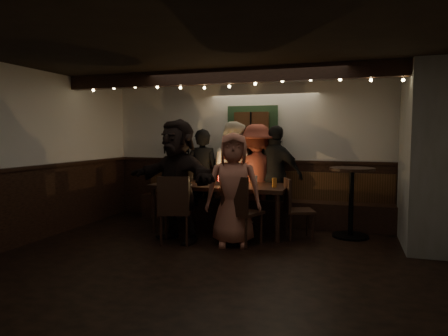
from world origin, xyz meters
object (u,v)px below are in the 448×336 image
(dining_table, at_px, (220,188))
(person_b, at_px, (202,175))
(chair_end, at_px, (294,205))
(person_f, at_px, (178,180))
(chair_near_left, at_px, (175,206))
(person_g, at_px, (233,189))
(chair_near_right, at_px, (239,207))
(high_top, at_px, (351,193))
(person_c, at_px, (233,173))
(person_a, at_px, (180,175))
(person_e, at_px, (276,176))
(person_d, at_px, (257,174))

(dining_table, relative_size, person_b, 1.29)
(chair_end, xyz_separation_m, person_f, (-1.66, -0.66, 0.40))
(chair_near_left, height_order, person_g, person_g)
(chair_near_left, relative_size, chair_near_right, 0.99)
(chair_near_left, height_order, chair_near_right, chair_near_right)
(chair_near_right, bearing_deg, chair_near_left, -166.31)
(high_top, height_order, person_c, person_c)
(person_c, xyz_separation_m, person_g, (0.44, -1.44, -0.10))
(dining_table, relative_size, high_top, 2.02)
(high_top, bearing_deg, person_b, 171.58)
(chair_near_left, height_order, person_c, person_c)
(person_b, bearing_deg, chair_near_left, 89.59)
(dining_table, distance_m, person_a, 1.32)
(person_b, bearing_deg, person_e, 176.51)
(person_b, bearing_deg, chair_near_right, 120.91)
(chair_near_left, bearing_deg, person_b, 96.67)
(person_f, bearing_deg, person_g, 24.12)
(chair_near_left, height_order, high_top, high_top)
(person_e, xyz_separation_m, person_g, (-0.35, -1.48, -0.07))
(chair_near_left, xyz_separation_m, person_b, (-0.19, 1.64, 0.29))
(chair_near_left, distance_m, chair_near_right, 0.94)
(chair_near_left, relative_size, person_c, 0.55)
(dining_table, distance_m, chair_near_left, 1.04)
(person_a, height_order, person_e, person_e)
(person_d, bearing_deg, high_top, 142.38)
(person_f, bearing_deg, person_d, 82.46)
(dining_table, bearing_deg, person_g, -58.48)
(chair_end, bearing_deg, person_a, 159.73)
(person_g, bearing_deg, chair_near_right, -28.82)
(chair_near_left, bearing_deg, chair_near_right, 13.69)
(dining_table, xyz_separation_m, chair_end, (1.23, -0.08, -0.20))
(chair_near_left, xyz_separation_m, person_d, (0.82, 1.73, 0.33))
(person_a, distance_m, person_g, 2.11)
(dining_table, distance_m, person_c, 0.75)
(high_top, bearing_deg, chair_near_right, -146.19)
(chair_end, xyz_separation_m, person_g, (-0.79, -0.64, 0.29))
(chair_near_right, height_order, person_d, person_d)
(person_c, bearing_deg, person_d, -155.95)
(high_top, height_order, person_e, person_e)
(chair_end, relative_size, person_c, 0.51)
(person_c, bearing_deg, person_e, -157.95)
(person_a, bearing_deg, high_top, 156.07)
(person_b, bearing_deg, person_c, 177.16)
(person_f, relative_size, person_g, 1.12)
(high_top, height_order, person_b, person_b)
(chair_near_right, distance_m, person_c, 1.60)
(high_top, xyz_separation_m, person_d, (-1.63, 0.47, 0.20))
(person_d, bearing_deg, person_f, 38.48)
(person_a, bearing_deg, person_g, 120.05)
(chair_end, height_order, person_d, person_d)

